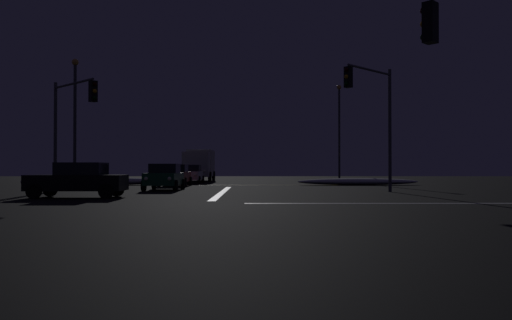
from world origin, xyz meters
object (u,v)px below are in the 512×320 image
(sedan_black_crossing, at_px, (78,180))
(traffic_signal_nw, at_px, (71,114))
(box_truck, at_px, (200,164))
(traffic_signal_ne, at_px, (374,105))
(sedan_white, at_px, (190,174))
(streetlamp_right_far, at_px, (339,126))
(sedan_green, at_px, (164,177))
(sedan_red, at_px, (175,175))
(streetlamp_left_near, at_px, (75,113))

(sedan_black_crossing, xyz_separation_m, traffic_signal_nw, (-1.78, 4.14, 3.38))
(traffic_signal_nw, bearing_deg, box_truck, 79.75)
(traffic_signal_nw, xyz_separation_m, traffic_signal_ne, (16.02, 0.14, 0.47))
(sedan_white, xyz_separation_m, traffic_signal_nw, (-4.29, -16.77, 3.38))
(traffic_signal_nw, bearing_deg, streetlamp_right_far, 51.53)
(traffic_signal_nw, height_order, streetlamp_right_far, streetlamp_right_far)
(sedan_green, relative_size, traffic_signal_ne, 0.64)
(sedan_green, bearing_deg, traffic_signal_nw, -139.62)
(sedan_red, xyz_separation_m, streetlamp_left_near, (-5.96, -3.85, 4.10))
(sedan_black_crossing, height_order, traffic_signal_nw, traffic_signal_nw)
(sedan_white, relative_size, streetlamp_left_near, 0.51)
(sedan_green, height_order, traffic_signal_nw, traffic_signal_nw)
(traffic_signal_ne, relative_size, streetlamp_right_far, 0.73)
(traffic_signal_nw, bearing_deg, traffic_signal_ne, 0.52)
(sedan_white, xyz_separation_m, box_truck, (0.06, 7.28, 0.91))
(sedan_red, distance_m, streetlamp_right_far, 19.02)
(sedan_red, relative_size, streetlamp_right_far, 0.47)
(sedan_red, bearing_deg, box_truck, 88.38)
(sedan_white, relative_size, traffic_signal_nw, 0.72)
(sedan_white, distance_m, traffic_signal_nw, 17.64)
(sedan_white, xyz_separation_m, streetlamp_right_far, (13.58, 5.73, 4.53))
(sedan_black_crossing, xyz_separation_m, streetlamp_right_far, (16.10, 26.64, 4.53))
(sedan_black_crossing, relative_size, streetlamp_right_far, 0.47)
(sedan_green, xyz_separation_m, sedan_red, (-0.35, 6.69, 0.00))
(streetlamp_left_near, bearing_deg, traffic_signal_nw, -72.91)
(sedan_red, relative_size, traffic_signal_nw, 0.72)
(box_truck, bearing_deg, streetlamp_left_near, -109.89)
(traffic_signal_ne, bearing_deg, sedan_black_crossing, -163.25)
(sedan_red, bearing_deg, sedan_white, 87.04)
(streetlamp_left_near, bearing_deg, traffic_signal_ne, -19.42)
(sedan_red, distance_m, traffic_signal_ne, 16.26)
(traffic_signal_ne, distance_m, streetlamp_right_far, 22.44)
(box_truck, relative_size, traffic_signal_ne, 1.22)
(box_truck, height_order, streetlamp_left_near, streetlamp_left_near)
(sedan_white, distance_m, sedan_black_crossing, 21.06)
(sedan_red, xyz_separation_m, traffic_signal_ne, (12.06, -10.21, 3.85))
(streetlamp_right_far, bearing_deg, box_truck, 173.48)
(sedan_red, height_order, box_truck, box_truck)
(sedan_green, bearing_deg, traffic_signal_ne, -16.74)
(traffic_signal_nw, bearing_deg, sedan_red, 69.06)
(traffic_signal_nw, distance_m, streetlamp_left_near, 6.84)
(sedan_red, height_order, traffic_signal_ne, traffic_signal_ne)
(streetlamp_left_near, bearing_deg, sedan_black_crossing, -70.45)
(sedan_green, distance_m, traffic_signal_ne, 12.82)
(traffic_signal_nw, distance_m, traffic_signal_ne, 16.03)
(sedan_white, xyz_separation_m, streetlamp_left_near, (-6.29, -10.27, 4.10))
(traffic_signal_nw, bearing_deg, sedan_black_crossing, -66.75)
(traffic_signal_ne, xyz_separation_m, streetlamp_right_far, (1.85, 22.35, 0.68))
(sedan_white, relative_size, box_truck, 0.52)
(traffic_signal_ne, height_order, streetlamp_left_near, streetlamp_left_near)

